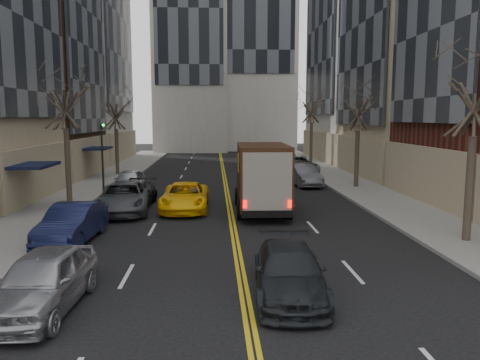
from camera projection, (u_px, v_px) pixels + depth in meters
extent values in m
cube|color=slate|center=(97.00, 185.00, 32.75)|extent=(4.00, 66.00, 0.15)
cube|color=slate|center=(350.00, 183.00, 33.73)|extent=(4.00, 66.00, 0.15)
cube|color=#4C301E|center=(26.00, 25.00, 36.74)|extent=(9.00, 12.00, 24.00)
cube|color=black|center=(86.00, 10.00, 36.83)|extent=(0.20, 10.56, 19.20)
cube|color=black|center=(31.00, 165.00, 23.47)|extent=(2.00, 3.00, 0.15)
cube|color=black|center=(14.00, 186.00, 23.57)|extent=(0.20, 3.00, 2.50)
cube|color=black|center=(96.00, 148.00, 36.34)|extent=(2.00, 3.00, 0.15)
cube|color=black|center=(85.00, 162.00, 36.43)|extent=(0.20, 3.00, 2.50)
cube|color=tan|center=(424.00, 1.00, 37.20)|extent=(10.00, 14.00, 28.00)
cube|color=#B7B2A8|center=(376.00, 5.00, 51.21)|extent=(12.00, 15.00, 34.00)
cylinder|color=#382D23|center=(68.00, 166.00, 25.55)|extent=(0.30, 0.30, 4.05)
cylinder|color=#382D23|center=(117.00, 152.00, 38.44)|extent=(0.30, 0.30, 3.69)
cylinder|color=#382D23|center=(469.00, 189.00, 17.61)|extent=(0.30, 0.30, 3.96)
cylinder|color=#382D23|center=(357.00, 159.00, 31.48)|extent=(0.30, 0.30, 3.78)
cylinder|color=#382D23|center=(311.00, 143.00, 46.30)|extent=(0.30, 0.30, 4.14)
cylinder|color=black|center=(103.00, 164.00, 27.62)|extent=(0.12, 0.12, 3.80)
imported|color=black|center=(101.00, 124.00, 27.31)|extent=(0.15, 0.18, 0.90)
sphere|color=#0CE526|center=(103.00, 125.00, 27.22)|extent=(0.14, 0.14, 0.14)
cube|color=black|center=(262.00, 202.00, 23.73)|extent=(2.32, 6.40, 0.30)
cube|color=black|center=(258.00, 177.00, 25.91)|extent=(2.37, 1.74, 2.08)
cube|color=black|center=(263.00, 175.00, 23.00)|extent=(2.49, 4.91, 2.98)
cube|color=black|center=(267.00, 214.00, 20.71)|extent=(2.29, 0.23, 0.30)
cube|color=red|center=(245.00, 204.00, 20.59)|extent=(0.18, 0.06, 0.35)
cube|color=red|center=(290.00, 204.00, 20.66)|extent=(0.18, 0.06, 0.35)
cube|color=gold|center=(238.00, 163.00, 22.93)|extent=(0.06, 0.89, 0.89)
cube|color=gold|center=(287.00, 163.00, 23.01)|extent=(0.06, 0.89, 0.89)
cylinder|color=black|center=(238.00, 196.00, 25.77)|extent=(0.30, 0.96, 0.95)
cylinder|color=black|center=(280.00, 196.00, 25.85)|extent=(0.30, 0.96, 0.95)
cylinder|color=black|center=(240.00, 210.00, 22.03)|extent=(0.30, 0.96, 0.95)
cylinder|color=black|center=(289.00, 209.00, 22.11)|extent=(0.30, 0.96, 0.95)
imported|color=black|center=(289.00, 272.00, 12.60)|extent=(2.16, 4.66, 1.32)
cube|color=black|center=(286.00, 247.00, 13.18)|extent=(0.13, 0.04, 0.09)
cube|color=blue|center=(286.00, 247.00, 13.15)|extent=(0.10, 0.01, 0.06)
imported|color=yellow|center=(185.00, 197.00, 24.20)|extent=(2.42, 5.14, 1.42)
imported|color=black|center=(260.00, 195.00, 23.79)|extent=(0.59, 0.73, 1.75)
imported|color=#A5A6AD|center=(43.00, 281.00, 11.65)|extent=(2.03, 4.53, 1.51)
imported|color=#111638|center=(72.00, 223.00, 18.04)|extent=(1.83, 4.56, 1.47)
imported|color=#45464C|center=(124.00, 198.00, 23.66)|extent=(2.98, 5.66, 1.52)
imported|color=black|center=(135.00, 194.00, 25.28)|extent=(2.09, 4.66, 1.33)
imported|color=#A7A9AE|center=(129.00, 181.00, 30.19)|extent=(1.75, 4.24, 1.44)
imported|color=#51545A|center=(304.00, 176.00, 32.87)|extent=(2.03, 4.56, 1.45)
imported|color=#979A9E|center=(298.00, 165.00, 39.43)|extent=(2.98, 5.82, 1.57)
imported|color=black|center=(288.00, 160.00, 44.86)|extent=(2.28, 4.99, 1.41)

